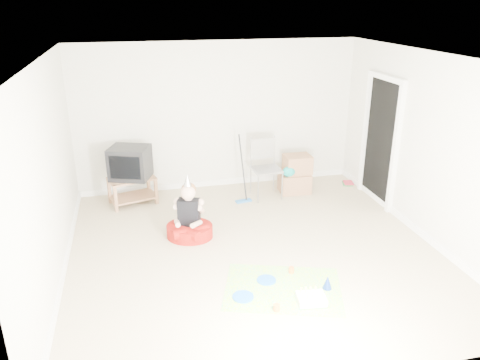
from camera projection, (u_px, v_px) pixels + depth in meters
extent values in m
plane|color=tan|center=(254.00, 250.00, 6.47)|extent=(5.00, 5.00, 0.00)
cube|color=black|center=(381.00, 143.00, 7.72)|extent=(0.02, 0.90, 2.05)
cube|color=#946443|center=(132.00, 179.00, 7.78)|extent=(0.84, 0.65, 0.03)
cube|color=#946443|center=(133.00, 197.00, 7.90)|extent=(0.84, 0.65, 0.03)
cube|color=#946443|center=(116.00, 199.00, 7.54)|extent=(0.06, 0.06, 0.46)
cube|color=#946443|center=(156.00, 191.00, 7.85)|extent=(0.06, 0.06, 0.46)
cube|color=#946443|center=(109.00, 190.00, 7.87)|extent=(0.06, 0.06, 0.46)
cube|color=#946443|center=(148.00, 183.00, 8.18)|extent=(0.06, 0.06, 0.46)
cube|color=black|center=(130.00, 163.00, 7.68)|extent=(0.76, 0.69, 0.53)
cube|color=gray|center=(266.00, 170.00, 8.02)|extent=(0.50, 0.48, 0.03)
cylinder|color=gray|center=(255.00, 170.00, 7.95)|extent=(0.02, 0.02, 1.05)
cylinder|color=gray|center=(278.00, 168.00, 8.07)|extent=(0.02, 0.02, 1.05)
cube|color=#9A6B4A|center=(294.00, 183.00, 8.36)|extent=(0.55, 0.43, 0.35)
cube|color=#9A6B4A|center=(297.00, 164.00, 8.27)|extent=(0.46, 0.37, 0.33)
ellipsoid|color=#0C8982|center=(289.00, 172.00, 8.12)|extent=(0.23, 0.16, 0.18)
cube|color=#2469B5|center=(244.00, 201.00, 8.00)|extent=(0.29, 0.14, 0.03)
cylinder|color=black|center=(244.00, 171.00, 7.80)|extent=(0.08, 0.37, 1.08)
cube|color=#267233|center=(348.00, 184.00, 8.74)|extent=(0.24, 0.27, 0.03)
cube|color=#B7273B|center=(348.00, 182.00, 8.73)|extent=(0.21, 0.25, 0.02)
cylinder|color=maroon|center=(190.00, 231.00, 6.80)|extent=(0.86, 0.86, 0.18)
cube|color=black|center=(189.00, 213.00, 6.70)|extent=(0.35, 0.27, 0.41)
sphere|color=#D0A18A|center=(188.00, 193.00, 6.58)|extent=(0.27, 0.27, 0.21)
cone|color=silver|center=(187.00, 180.00, 6.51)|extent=(0.11, 0.11, 0.16)
cube|color=#FF3597|center=(283.00, 288.00, 5.61)|extent=(1.63, 1.38, 0.01)
cube|color=white|center=(311.00, 299.00, 5.34)|extent=(0.35, 0.29, 0.09)
cube|color=#43BC60|center=(311.00, 302.00, 5.35)|extent=(0.35, 0.29, 0.01)
cylinder|color=beige|center=(303.00, 297.00, 5.25)|extent=(0.01, 0.01, 0.07)
cylinder|color=beige|center=(308.00, 297.00, 5.26)|extent=(0.01, 0.01, 0.07)
cylinder|color=beige|center=(313.00, 296.00, 5.27)|extent=(0.01, 0.01, 0.07)
cylinder|color=beige|center=(318.00, 296.00, 5.27)|extent=(0.01, 0.01, 0.07)
cylinder|color=beige|center=(323.00, 296.00, 5.28)|extent=(0.01, 0.01, 0.07)
cylinder|color=beige|center=(301.00, 292.00, 5.35)|extent=(0.01, 0.01, 0.07)
cylinder|color=beige|center=(306.00, 291.00, 5.35)|extent=(0.01, 0.01, 0.07)
cylinder|color=beige|center=(311.00, 291.00, 5.36)|extent=(0.01, 0.01, 0.07)
cylinder|color=beige|center=(315.00, 291.00, 5.37)|extent=(0.01, 0.01, 0.07)
cylinder|color=blue|center=(266.00, 280.00, 5.76)|extent=(0.33, 0.33, 0.01)
cylinder|color=blue|center=(243.00, 297.00, 5.44)|extent=(0.35, 0.35, 0.01)
cylinder|color=orange|center=(291.00, 270.00, 5.92)|extent=(0.07, 0.07, 0.08)
cylinder|color=orange|center=(277.00, 308.00, 5.20)|extent=(0.09, 0.09, 0.08)
cone|color=#1738A4|center=(327.00, 282.00, 5.58)|extent=(0.14, 0.14, 0.17)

